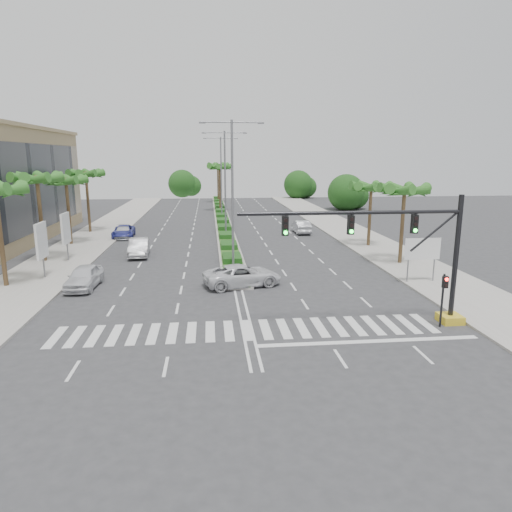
{
  "coord_description": "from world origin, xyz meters",
  "views": [
    {
      "loc": [
        -1.92,
        -23.13,
        9.18
      ],
      "look_at": [
        0.98,
        4.97,
        3.0
      ],
      "focal_mm": 32.0,
      "sensor_mm": 36.0,
      "label": 1
    }
  ],
  "objects_px": {
    "car_right": "(301,227)",
    "car_parked_b": "(139,247)",
    "car_parked_d": "(123,232)",
    "car_parked_a": "(84,277)",
    "car_parked_c": "(124,232)",
    "car_crossing": "(243,275)"
  },
  "relations": [
    {
      "from": "car_right",
      "to": "car_parked_c",
      "type": "bearing_deg",
      "value": 2.42
    },
    {
      "from": "car_parked_c",
      "to": "car_parked_d",
      "type": "bearing_deg",
      "value": -93.82
    },
    {
      "from": "car_right",
      "to": "car_parked_d",
      "type": "bearing_deg",
      "value": 3.04
    },
    {
      "from": "car_parked_d",
      "to": "car_right",
      "type": "distance_m",
      "value": 21.1
    },
    {
      "from": "car_parked_d",
      "to": "car_parked_b",
      "type": "bearing_deg",
      "value": -79.94
    },
    {
      "from": "car_parked_b",
      "to": "car_right",
      "type": "xyz_separation_m",
      "value": [
        17.81,
        11.38,
        -0.03
      ]
    },
    {
      "from": "car_parked_c",
      "to": "car_parked_d",
      "type": "distance_m",
      "value": 0.23
    },
    {
      "from": "car_right",
      "to": "car_parked_b",
      "type": "bearing_deg",
      "value": 32.22
    },
    {
      "from": "car_parked_d",
      "to": "car_parked_c",
      "type": "bearing_deg",
      "value": 82.25
    },
    {
      "from": "car_parked_d",
      "to": "car_right",
      "type": "bearing_deg",
      "value": -4.33
    },
    {
      "from": "car_crossing",
      "to": "car_right",
      "type": "relative_size",
      "value": 1.17
    },
    {
      "from": "car_crossing",
      "to": "car_right",
      "type": "height_order",
      "value": "car_right"
    },
    {
      "from": "car_parked_b",
      "to": "car_parked_d",
      "type": "xyz_separation_m",
      "value": [
        -3.25,
        10.13,
        -0.16
      ]
    },
    {
      "from": "car_parked_c",
      "to": "car_crossing",
      "type": "distance_m",
      "value": 24.74
    },
    {
      "from": "car_parked_a",
      "to": "car_parked_d",
      "type": "distance_m",
      "value": 20.65
    },
    {
      "from": "car_parked_a",
      "to": "car_crossing",
      "type": "bearing_deg",
      "value": -1.04
    },
    {
      "from": "car_parked_a",
      "to": "car_parked_b",
      "type": "xyz_separation_m",
      "value": [
        2.33,
        10.51,
        0.02
      ]
    },
    {
      "from": "car_parked_a",
      "to": "car_crossing",
      "type": "distance_m",
      "value": 11.28
    },
    {
      "from": "car_parked_b",
      "to": "car_parked_a",
      "type": "bearing_deg",
      "value": -106.19
    },
    {
      "from": "car_parked_b",
      "to": "car_parked_d",
      "type": "height_order",
      "value": "car_parked_b"
    },
    {
      "from": "car_parked_d",
      "to": "car_right",
      "type": "relative_size",
      "value": 0.95
    },
    {
      "from": "car_parked_a",
      "to": "car_right",
      "type": "xyz_separation_m",
      "value": [
        20.13,
        21.89,
        -0.0
      ]
    }
  ]
}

